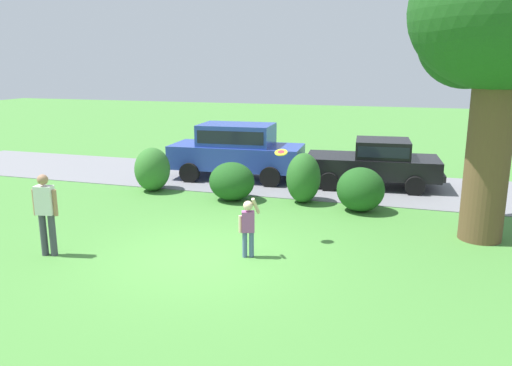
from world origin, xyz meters
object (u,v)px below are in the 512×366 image
frisbee (281,152)px  parked_suv (237,148)px  adult_onlooker (46,210)px  oak_tree_large (504,26)px  child_thrower (248,224)px  parked_sedan (375,161)px

frisbee → parked_suv: bearing=118.1°
frisbee → adult_onlooker: 5.08m
parked_suv → frisbee: frisbee is taller
parked_suv → frisbee: bearing=-61.9°
parked_suv → adult_onlooker: 8.10m
oak_tree_large → parked_suv: oak_tree_large is taller
oak_tree_large → child_thrower: oak_tree_large is taller
parked_suv → child_thrower: parked_suv is taller
parked_suv → adult_onlooker: bearing=-99.7°
child_thrower → adult_onlooker: size_ratio=0.74×
oak_tree_large → frisbee: size_ratio=23.69×
parked_sedan → frisbee: 6.26m
adult_onlooker → child_thrower: bearing=15.9°
parked_suv → adult_onlooker: parked_suv is taller
child_thrower → adult_onlooker: adult_onlooker is taller
oak_tree_large → child_thrower: bearing=-149.8°
parked_sedan → child_thrower: 7.37m
frisbee → adult_onlooker: size_ratio=0.16×
adult_onlooker → frisbee: bearing=27.7°
oak_tree_large → parked_sedan: 6.42m
parked_suv → frisbee: size_ratio=17.11×
oak_tree_large → child_thrower: 6.82m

